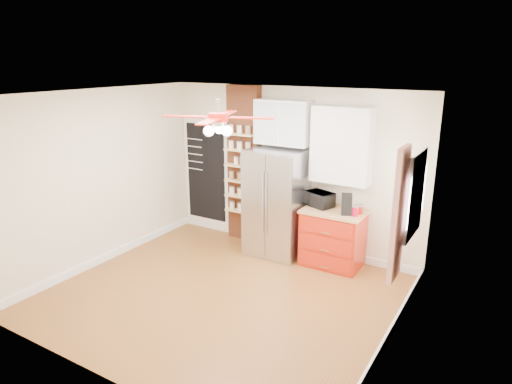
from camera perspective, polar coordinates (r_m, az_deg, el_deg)
The scene contains 21 objects.
floor at distance 6.43m, azimuth -4.23°, elevation -12.71°, with size 4.50×4.50×0.00m, color brown.
ceiling at distance 5.64m, azimuth -4.82°, elevation 12.04°, with size 4.50×4.50×0.00m, color white.
wall_back at distance 7.55m, azimuth 4.31°, elevation 2.77°, with size 4.50×0.02×2.70m, color beige.
wall_front at distance 4.53m, azimuth -19.45°, elevation -7.68°, with size 4.50×0.02×2.70m, color beige.
wall_left at distance 7.39m, azimuth -18.90°, elevation 1.61°, with size 0.02×4.00×2.70m, color beige.
wall_right at distance 5.00m, azimuth 17.11°, elevation -5.13°, with size 0.02×4.00×2.70m, color beige.
chalkboard at distance 8.45m, azimuth -6.18°, elevation 2.47°, with size 0.95×0.05×1.95m.
brick_pillar at distance 7.89m, azimuth -1.48°, elevation 3.41°, with size 0.60×0.16×2.70m, color brown.
fridge at distance 7.38m, azimuth 2.59°, elevation -1.34°, with size 0.90×0.70×1.75m, color #B2B2B7.
upper_glass_cabinet at distance 7.27m, azimuth 3.46°, elevation 8.68°, with size 0.90×0.35×0.70m, color white.
red_cabinet at distance 7.19m, azimuth 9.58°, elevation -5.65°, with size 0.94×0.64×0.90m.
upper_shelf_unit at distance 6.95m, azimuth 10.66°, elevation 5.77°, with size 0.90×0.30×1.15m, color white.
window at distance 5.78m, azimuth 19.31°, elevation -0.34°, with size 0.04×0.75×1.05m, color white.
curtain at distance 5.31m, azimuth 17.41°, elevation -2.77°, with size 0.06×0.40×1.55m, color #AB2216.
ceiling_fan at distance 5.66m, azimuth -4.75°, elevation 9.25°, with size 1.40×1.40×0.44m.
toaster_oven at distance 7.15m, azimuth 7.94°, elevation -0.89°, with size 0.42×0.28×0.23m, color black.
coffee_maker at distance 6.86m, azimuth 11.25°, elevation -1.51°, with size 0.15×0.19×0.30m, color black.
canister_left at distance 6.82m, azimuth 12.31°, elevation -2.38°, with size 0.10×0.10×0.14m, color #AA0925.
canister_right at distance 6.93m, azimuth 12.73°, elevation -2.18°, with size 0.11×0.11×0.12m, color #A40F09.
pantry_jar_oats at distance 7.82m, azimuth -2.48°, elevation 3.93°, with size 0.08×0.08×0.13m, color beige.
pantry_jar_beans at distance 7.70m, azimuth -1.70°, elevation 3.78°, with size 0.10×0.10×0.14m, color #9C724F.
Camera 1 is at (3.28, -4.56, 3.13)m, focal length 32.00 mm.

